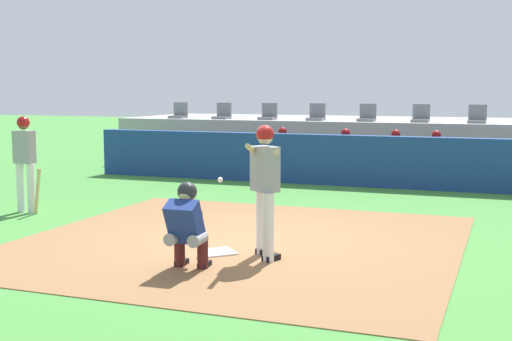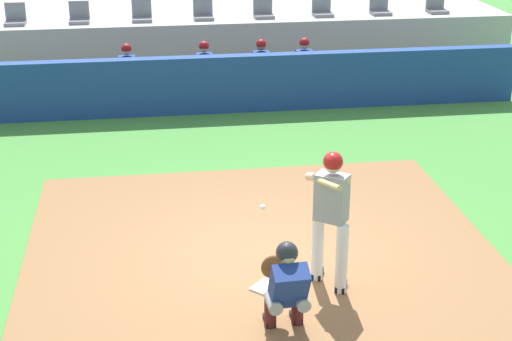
{
  "view_description": "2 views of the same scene",
  "coord_description": "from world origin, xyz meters",
  "px_view_note": "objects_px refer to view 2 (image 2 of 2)",
  "views": [
    {
      "loc": [
        3.76,
        -9.29,
        2.27
      ],
      "look_at": [
        0.0,
        0.7,
        1.0
      ],
      "focal_mm": 47.89,
      "sensor_mm": 36.0,
      "label": 1
    },
    {
      "loc": [
        -1.44,
        -9.18,
        5.07
      ],
      "look_at": [
        0.0,
        0.7,
        1.0
      ],
      "focal_mm": 54.84,
      "sensor_mm": 36.0,
      "label": 2
    }
  ],
  "objects_px": {
    "dugout_player_2": "(262,69)",
    "stadium_seat_3": "(142,15)",
    "home_plate": "(273,287)",
    "stadium_seat_1": "(15,18)",
    "stadium_seat_2": "(79,17)",
    "catcher_crouched": "(286,283)",
    "stadium_seat_7": "(380,8)",
    "dugout_player_3": "(305,67)",
    "stadium_seat_6": "(322,10)",
    "stadium_seat_8": "(436,7)",
    "stadium_seat_5": "(263,12)",
    "batter_at_plate": "(330,211)",
    "dugout_player_1": "(205,71)",
    "dugout_player_0": "(128,74)",
    "stadium_seat_4": "(203,13)"
  },
  "relations": [
    {
      "from": "stadium_seat_6",
      "to": "stadium_seat_8",
      "type": "distance_m",
      "value": 2.89
    },
    {
      "from": "dugout_player_0",
      "to": "stadium_seat_8",
      "type": "bearing_deg",
      "value": 15.0
    },
    {
      "from": "home_plate",
      "to": "stadium_seat_3",
      "type": "bearing_deg",
      "value": 98.08
    },
    {
      "from": "dugout_player_1",
      "to": "dugout_player_2",
      "type": "xyz_separation_m",
      "value": [
        1.25,
        0.0,
        0.0
      ]
    },
    {
      "from": "catcher_crouched",
      "to": "dugout_player_1",
      "type": "height_order",
      "value": "dugout_player_1"
    },
    {
      "from": "batter_at_plate",
      "to": "stadium_seat_1",
      "type": "bearing_deg",
      "value": 116.25
    },
    {
      "from": "stadium_seat_4",
      "to": "stadium_seat_8",
      "type": "height_order",
      "value": "same"
    },
    {
      "from": "home_plate",
      "to": "stadium_seat_5",
      "type": "relative_size",
      "value": 0.92
    },
    {
      "from": "stadium_seat_1",
      "to": "stadium_seat_2",
      "type": "xyz_separation_m",
      "value": [
        1.44,
        0.0,
        0.0
      ]
    },
    {
      "from": "home_plate",
      "to": "stadium_seat_6",
      "type": "xyz_separation_m",
      "value": [
        2.89,
        10.18,
        1.51
      ]
    },
    {
      "from": "stadium_seat_1",
      "to": "stadium_seat_3",
      "type": "distance_m",
      "value": 2.89
    },
    {
      "from": "catcher_crouched",
      "to": "stadium_seat_7",
      "type": "xyz_separation_m",
      "value": [
        4.35,
        11.09,
        0.93
      ]
    },
    {
      "from": "stadium_seat_4",
      "to": "stadium_seat_1",
      "type": "bearing_deg",
      "value": 180.0
    },
    {
      "from": "stadium_seat_3",
      "to": "stadium_seat_1",
      "type": "bearing_deg",
      "value": 180.0
    },
    {
      "from": "dugout_player_0",
      "to": "dugout_player_2",
      "type": "xyz_separation_m",
      "value": [
        2.91,
        0.0,
        0.0
      ]
    },
    {
      "from": "catcher_crouched",
      "to": "dugout_player_1",
      "type": "relative_size",
      "value": 1.22
    },
    {
      "from": "dugout_player_1",
      "to": "home_plate",
      "type": "bearing_deg",
      "value": -88.93
    },
    {
      "from": "dugout_player_3",
      "to": "stadium_seat_1",
      "type": "bearing_deg",
      "value": 162.35
    },
    {
      "from": "stadium_seat_1",
      "to": "stadium_seat_4",
      "type": "height_order",
      "value": "same"
    },
    {
      "from": "home_plate",
      "to": "batter_at_plate",
      "type": "distance_m",
      "value": 1.23
    },
    {
      "from": "dugout_player_2",
      "to": "stadium_seat_3",
      "type": "distance_m",
      "value": 3.37
    },
    {
      "from": "stadium_seat_4",
      "to": "stadium_seat_7",
      "type": "xyz_separation_m",
      "value": [
        4.33,
        0.0,
        0.0
      ]
    },
    {
      "from": "dugout_player_2",
      "to": "stadium_seat_7",
      "type": "distance_m",
      "value": 3.92
    },
    {
      "from": "dugout_player_2",
      "to": "stadium_seat_5",
      "type": "distance_m",
      "value": 2.24
    },
    {
      "from": "batter_at_plate",
      "to": "stadium_seat_5",
      "type": "relative_size",
      "value": 3.76
    },
    {
      "from": "catcher_crouched",
      "to": "stadium_seat_5",
      "type": "xyz_separation_m",
      "value": [
        1.46,
        11.09,
        0.93
      ]
    },
    {
      "from": "catcher_crouched",
      "to": "stadium_seat_6",
      "type": "relative_size",
      "value": 3.29
    },
    {
      "from": "stadium_seat_6",
      "to": "stadium_seat_8",
      "type": "height_order",
      "value": "same"
    },
    {
      "from": "home_plate",
      "to": "dugout_player_3",
      "type": "relative_size",
      "value": 0.34
    },
    {
      "from": "batter_at_plate",
      "to": "dugout_player_2",
      "type": "relative_size",
      "value": 1.39
    },
    {
      "from": "home_plate",
      "to": "catcher_crouched",
      "type": "relative_size",
      "value": 0.28
    },
    {
      "from": "stadium_seat_7",
      "to": "stadium_seat_3",
      "type": "bearing_deg",
      "value": 180.0
    },
    {
      "from": "dugout_player_2",
      "to": "stadium_seat_3",
      "type": "height_order",
      "value": "stadium_seat_3"
    },
    {
      "from": "catcher_crouched",
      "to": "dugout_player_2",
      "type": "bearing_deg",
      "value": 82.97
    },
    {
      "from": "home_plate",
      "to": "dugout_player_2",
      "type": "distance_m",
      "value": 8.24
    },
    {
      "from": "dugout_player_3",
      "to": "dugout_player_0",
      "type": "bearing_deg",
      "value": 180.0
    },
    {
      "from": "catcher_crouched",
      "to": "dugout_player_3",
      "type": "height_order",
      "value": "dugout_player_3"
    },
    {
      "from": "stadium_seat_6",
      "to": "stadium_seat_7",
      "type": "bearing_deg",
      "value": 0.0
    },
    {
      "from": "stadium_seat_8",
      "to": "stadium_seat_7",
      "type": "bearing_deg",
      "value": 180.0
    },
    {
      "from": "dugout_player_2",
      "to": "stadium_seat_2",
      "type": "distance_m",
      "value": 4.56
    },
    {
      "from": "batter_at_plate",
      "to": "stadium_seat_3",
      "type": "height_order",
      "value": "stadium_seat_3"
    },
    {
      "from": "stadium_seat_3",
      "to": "stadium_seat_8",
      "type": "height_order",
      "value": "same"
    },
    {
      "from": "catcher_crouched",
      "to": "batter_at_plate",
      "type": "bearing_deg",
      "value": 51.66
    },
    {
      "from": "stadium_seat_2",
      "to": "home_plate",
      "type": "bearing_deg",
      "value": -74.16
    },
    {
      "from": "dugout_player_2",
      "to": "stadium_seat_6",
      "type": "xyz_separation_m",
      "value": [
        1.79,
        2.03,
        0.86
      ]
    },
    {
      "from": "dugout_player_3",
      "to": "stadium_seat_7",
      "type": "height_order",
      "value": "stadium_seat_7"
    },
    {
      "from": "dugout_player_3",
      "to": "stadium_seat_1",
      "type": "relative_size",
      "value": 2.71
    },
    {
      "from": "catcher_crouched",
      "to": "dugout_player_3",
      "type": "distance_m",
      "value": 9.29
    },
    {
      "from": "batter_at_plate",
      "to": "dugout_player_2",
      "type": "xyz_separation_m",
      "value": [
        0.41,
        8.16,
        -0.36
      ]
    },
    {
      "from": "stadium_seat_3",
      "to": "stadium_seat_7",
      "type": "height_order",
      "value": "same"
    }
  ]
}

